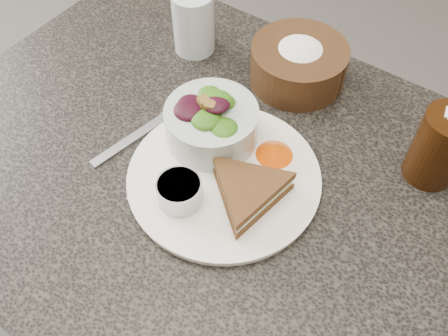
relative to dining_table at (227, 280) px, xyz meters
name	(u,v)px	position (x,y,z in m)	size (l,w,h in m)	color
dining_table	(227,280)	(0.00, 0.00, 0.00)	(1.00, 0.70, 0.75)	black
dinner_plate	(224,178)	(0.00, -0.01, 0.38)	(0.28, 0.28, 0.01)	white
sandwich	(248,191)	(0.05, -0.03, 0.41)	(0.14, 0.14, 0.04)	#503118
salad_bowl	(211,119)	(-0.06, 0.04, 0.43)	(0.14, 0.14, 0.08)	#AFBDB7
dressing_ramekin	(180,192)	(-0.02, -0.08, 0.41)	(0.06, 0.06, 0.04)	#A1A4A7
orange_wedge	(275,150)	(0.04, 0.06, 0.40)	(0.06, 0.06, 0.03)	#EF5003
fork	(134,138)	(-0.16, -0.03, 0.38)	(0.02, 0.16, 0.00)	#9EA1AB
knife	(161,143)	(-0.12, -0.01, 0.38)	(0.01, 0.23, 0.00)	#A2A9B2
bread_basket	(299,59)	(-0.02, 0.24, 0.42)	(0.16, 0.16, 0.09)	#482D17
cola_glass	(441,144)	(0.24, 0.18, 0.44)	(0.08, 0.08, 0.13)	black
water_glass	(194,22)	(-0.22, 0.21, 0.43)	(0.07, 0.07, 0.11)	silver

